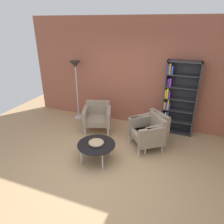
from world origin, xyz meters
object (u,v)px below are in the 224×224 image
armchair_by_bookshelf (97,116)px  armchair_spare_guest (148,132)px  armchair_near_window (151,129)px  bookshelf_tall (177,99)px  coffee_table_low (96,145)px  floor_lamp_torchiere (76,71)px  decorative_bowl (96,143)px

armchair_by_bookshelf → armchair_spare_guest: same height
armchair_near_window → bookshelf_tall: bearing=104.2°
bookshelf_tall → armchair_by_bookshelf: bearing=-160.5°
bookshelf_tall → armchair_near_window: bearing=-117.7°
coffee_table_low → floor_lamp_torchiere: bearing=129.1°
coffee_table_low → armchair_near_window: size_ratio=0.84×
decorative_bowl → floor_lamp_torchiere: (-1.43, 1.75, 1.01)m
bookshelf_tall → armchair_spare_guest: 1.24m
decorative_bowl → armchair_spare_guest: armchair_spare_guest is taller
decorative_bowl → armchair_spare_guest: (0.91, 0.89, -0.02)m
floor_lamp_torchiere → armchair_by_bookshelf: bearing=-30.7°
decorative_bowl → armchair_spare_guest: size_ratio=0.34×
decorative_bowl → armchair_by_bookshelf: (-0.54, 1.23, -0.02)m
armchair_near_window → floor_lamp_torchiere: 2.68m
armchair_by_bookshelf → armchair_spare_guest: bearing=-32.5°
bookshelf_tall → floor_lamp_torchiere: bookshelf_tall is taller
bookshelf_tall → decorative_bowl: bookshelf_tall is taller
armchair_spare_guest → floor_lamp_torchiere: 2.70m
decorative_bowl → bookshelf_tall: bearing=53.8°
armchair_by_bookshelf → decorative_bowl: bearing=-85.7°
decorative_bowl → armchair_by_bookshelf: 1.34m
bookshelf_tall → armchair_spare_guest: bearing=-115.3°
armchair_near_window → floor_lamp_torchiere: bearing=-154.7°
coffee_table_low → floor_lamp_torchiere: 2.51m
coffee_table_low → decorative_bowl: (0.00, -0.00, 0.06)m
coffee_table_low → floor_lamp_torchiere: size_ratio=0.46×
armchair_near_window → armchair_by_bookshelf: bearing=-144.9°
armchair_by_bookshelf → armchair_near_window: (1.48, -0.18, 0.00)m
armchair_by_bookshelf → coffee_table_low: bearing=-85.7°
armchair_spare_guest → floor_lamp_torchiere: floor_lamp_torchiere is taller
bookshelf_tall → floor_lamp_torchiere: 2.88m
coffee_table_low → armchair_by_bookshelf: (-0.54, 1.23, 0.04)m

